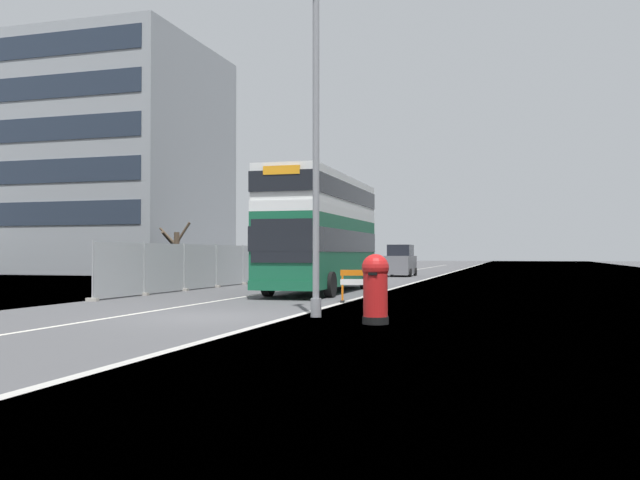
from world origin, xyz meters
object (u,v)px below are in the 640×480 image
roadworks_barrier (361,283)px  car_receding_mid (401,262)px  lamppost_foreground (316,153)px  red_pillar_postbox (375,286)px  pedestrian_at_kerb (377,279)px  double_decker_bus (322,231)px  car_oncoming_near (320,264)px

roadworks_barrier → car_receding_mid: (-3.25, 27.16, 0.39)m
lamppost_foreground → red_pillar_postbox: bearing=-34.5°
lamppost_foreground → pedestrian_at_kerb: (0.50, 5.74, -3.57)m
double_decker_bus → red_pillar_postbox: 13.58m
car_oncoming_near → pedestrian_at_kerb: 21.44m
car_receding_mid → car_oncoming_near: bearing=-120.6°
car_oncoming_near → double_decker_bus: bearing=-73.4°
pedestrian_at_kerb → car_receding_mid: bearing=98.0°
car_receding_mid → pedestrian_at_kerb: (3.78, -26.94, -0.26)m
red_pillar_postbox → pedestrian_at_kerb: red_pillar_postbox is taller
double_decker_bus → pedestrian_at_kerb: (3.60, -5.46, -1.85)m
red_pillar_postbox → car_oncoming_near: 28.53m
roadworks_barrier → car_oncoming_near: size_ratio=0.35×
double_decker_bus → roadworks_barrier: size_ratio=7.37×
double_decker_bus → lamppost_foreground: bearing=-74.5°
double_decker_bus → car_receding_mid: size_ratio=2.68×
roadworks_barrier → car_receding_mid: size_ratio=0.36×
double_decker_bus → red_pillar_postbox: (5.00, -12.50, -1.75)m
lamppost_foreground → roadworks_barrier: size_ratio=6.17×
lamppost_foreground → car_oncoming_near: lamppost_foreground is taller
lamppost_foreground → roadworks_barrier: (-0.03, 5.52, -3.71)m
lamppost_foreground → car_receding_mid: size_ratio=2.24×
double_decker_bus → car_oncoming_near: size_ratio=2.55×
double_decker_bus → pedestrian_at_kerb: 6.80m
double_decker_bus → lamppost_foreground: lamppost_foreground is taller
pedestrian_at_kerb → lamppost_foreground: bearing=-95.0°
car_oncoming_near → red_pillar_postbox: bearing=-70.9°
lamppost_foreground → car_receding_mid: lamppost_foreground is taller
car_receding_mid → roadworks_barrier: bearing=-83.2°
red_pillar_postbox → roadworks_barrier: (-1.92, 6.82, -0.23)m
roadworks_barrier → pedestrian_at_kerb: size_ratio=0.91×
car_oncoming_near → pedestrian_at_kerb: car_oncoming_near is taller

